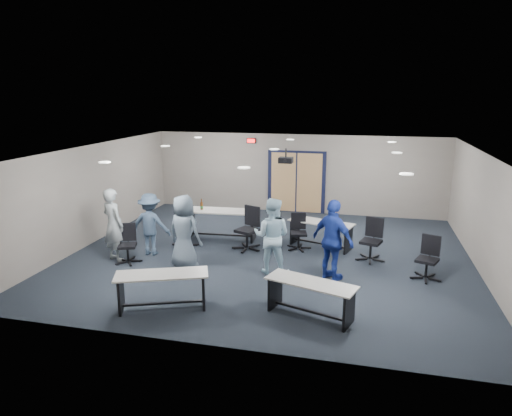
% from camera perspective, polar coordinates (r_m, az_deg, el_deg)
% --- Properties ---
extents(floor, '(10.00, 10.00, 0.00)m').
position_cam_1_polar(floor, '(11.86, 1.70, -5.84)').
color(floor, black).
rests_on(floor, ground).
extents(back_wall, '(10.00, 0.04, 2.70)m').
position_cam_1_polar(back_wall, '(15.81, 5.11, 4.29)').
color(back_wall, gray).
rests_on(back_wall, floor).
extents(front_wall, '(10.00, 0.04, 2.70)m').
position_cam_1_polar(front_wall, '(7.32, -5.55, -7.69)').
color(front_wall, gray).
rests_on(front_wall, floor).
extents(left_wall, '(0.04, 9.00, 2.70)m').
position_cam_1_polar(left_wall, '(13.39, -19.70, 1.67)').
color(left_wall, gray).
rests_on(left_wall, floor).
extents(right_wall, '(0.04, 9.00, 2.70)m').
position_cam_1_polar(right_wall, '(11.57, 26.77, -0.93)').
color(right_wall, gray).
rests_on(right_wall, floor).
extents(ceiling, '(10.00, 9.00, 0.04)m').
position_cam_1_polar(ceiling, '(11.22, 1.81, 7.21)').
color(ceiling, silver).
rests_on(ceiling, back_wall).
extents(double_door, '(2.00, 0.07, 2.20)m').
position_cam_1_polar(double_door, '(15.83, 5.06, 3.19)').
color(double_door, black).
rests_on(double_door, back_wall).
extents(exit_sign, '(0.32, 0.07, 0.18)m').
position_cam_1_polar(exit_sign, '(15.91, -0.60, 8.41)').
color(exit_sign, black).
rests_on(exit_sign, back_wall).
extents(ceiling_projector, '(0.35, 0.32, 0.37)m').
position_cam_1_polar(ceiling_projector, '(11.69, 3.74, 6.01)').
color(ceiling_projector, black).
rests_on(ceiling_projector, ceiling).
extents(ceiling_can_lights, '(6.24, 5.74, 0.02)m').
position_cam_1_polar(ceiling_can_lights, '(11.47, 2.06, 7.21)').
color(ceiling_can_lights, white).
rests_on(ceiling_can_lights, ceiling).
extents(table_front_left, '(1.85, 1.19, 0.71)m').
position_cam_1_polar(table_front_left, '(9.08, -11.65, -9.35)').
color(table_front_left, beige).
rests_on(table_front_left, floor).
extents(table_front_right, '(1.79, 1.06, 0.69)m').
position_cam_1_polar(table_front_right, '(8.66, 6.85, -10.49)').
color(table_front_right, beige).
rests_on(table_front_right, floor).
extents(table_back_left, '(2.11, 0.83, 1.15)m').
position_cam_1_polar(table_back_left, '(12.99, -4.33, -1.37)').
color(table_back_left, beige).
rests_on(table_back_left, floor).
extents(table_back_right, '(1.84, 1.09, 0.71)m').
position_cam_1_polar(table_back_right, '(12.41, 8.13, -2.71)').
color(table_back_right, beige).
rests_on(table_back_right, floor).
extents(chair_back_a, '(0.94, 0.94, 1.10)m').
position_cam_1_polar(chair_back_a, '(12.40, -8.96, -2.45)').
color(chair_back_a, black).
rests_on(chair_back_a, floor).
extents(chair_back_b, '(0.95, 0.95, 1.15)m').
position_cam_1_polar(chair_back_b, '(12.07, -1.15, -2.60)').
color(chair_back_b, black).
rests_on(chair_back_b, floor).
extents(chair_back_c, '(0.72, 0.72, 0.96)m').
position_cam_1_polar(chair_back_c, '(12.16, 5.36, -3.01)').
color(chair_back_c, black).
rests_on(chair_back_c, floor).
extents(chair_back_d, '(0.84, 0.84, 1.06)m').
position_cam_1_polar(chair_back_d, '(11.65, 14.19, -3.91)').
color(chair_back_d, black).
rests_on(chair_back_d, floor).
extents(chair_loose_left, '(0.78, 0.78, 0.96)m').
position_cam_1_polar(chair_loose_left, '(11.60, -15.80, -4.37)').
color(chair_loose_left, black).
rests_on(chair_loose_left, floor).
extents(chair_loose_right, '(0.81, 0.81, 0.99)m').
position_cam_1_polar(chair_loose_right, '(10.88, 20.62, -5.92)').
color(chair_loose_right, black).
rests_on(chair_loose_right, floor).
extents(person_gray, '(0.79, 0.68, 1.83)m').
position_cam_1_polar(person_gray, '(11.77, -17.42, -2.00)').
color(person_gray, '#9BA5A9').
rests_on(person_gray, floor).
extents(person_plaid, '(0.98, 0.77, 1.77)m').
position_cam_1_polar(person_plaid, '(10.88, -8.96, -2.97)').
color(person_plaid, slate).
rests_on(person_plaid, floor).
extents(person_lightblue, '(0.89, 0.70, 1.78)m').
position_cam_1_polar(person_lightblue, '(10.45, 1.99, -3.51)').
color(person_lightblue, '#BAE3F7').
rests_on(person_lightblue, floor).
extents(person_navy, '(1.14, 0.97, 1.83)m').
position_cam_1_polar(person_navy, '(10.20, 9.60, -4.00)').
color(person_navy, navy).
rests_on(person_navy, floor).
extents(person_back, '(1.07, 0.66, 1.61)m').
position_cam_1_polar(person_back, '(11.98, -13.08, -1.98)').
color(person_back, '#374A63').
rests_on(person_back, floor).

